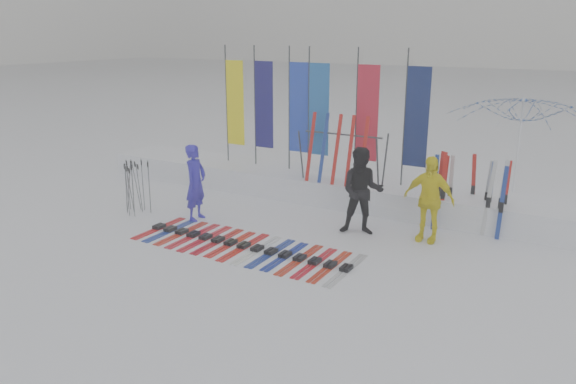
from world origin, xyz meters
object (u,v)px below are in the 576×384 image
Objects in this scene: ski_rack at (342,151)px; person_black at (362,191)px; person_yellow at (429,199)px; person_blue at (196,183)px; ski_row at (244,246)px; tent_canopy at (517,157)px.

person_black is at bearing -53.17° from ski_rack.
ski_rack reaches higher than person_yellow.
person_blue is 0.37× the size of ski_row.
person_blue is 0.98× the size of person_yellow.
person_blue is at bearing -162.42° from person_yellow.
tent_canopy reaches higher than ski_row.
tent_canopy reaches higher than person_yellow.
ski_rack is at bearing -50.20° from person_blue.
tent_canopy is at bearing 65.23° from person_yellow.
person_black reaches higher than ski_row.
person_yellow is at bearing -7.25° from person_black.
tent_canopy reaches higher than person_blue.
ski_rack is at bearing -163.61° from tent_canopy.
tent_canopy is at bearing 16.39° from ski_rack.
person_yellow is 0.87× the size of ski_rack.
person_black is 1.05× the size of person_yellow.
person_blue is at bearing 154.41° from ski_row.
person_yellow is 2.87m from ski_rack.
ski_rack reaches higher than person_blue.
person_blue is 2.29m from ski_row.
ski_rack is at bearing 155.79° from person_yellow.
person_yellow is at bearing 36.19° from ski_row.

